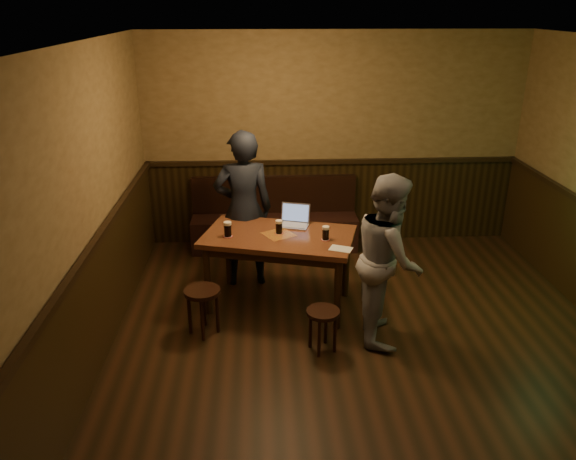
# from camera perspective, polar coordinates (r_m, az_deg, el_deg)

# --- Properties ---
(room) EXTENTS (5.04, 6.04, 2.84)m
(room) POSITION_cam_1_polar(r_m,az_deg,el_deg) (4.99, 8.59, -0.51)
(room) COLOR black
(room) RESTS_ON ground
(bench) EXTENTS (2.20, 0.50, 0.95)m
(bench) POSITION_cam_1_polar(r_m,az_deg,el_deg) (7.58, -1.37, 0.48)
(bench) COLOR black
(bench) RESTS_ON ground
(pub_table) EXTENTS (1.74, 1.27, 0.84)m
(pub_table) POSITION_cam_1_polar(r_m,az_deg,el_deg) (5.95, -0.95, -1.43)
(pub_table) COLOR #532917
(pub_table) RESTS_ON ground
(stool_left) EXTENTS (0.37, 0.37, 0.49)m
(stool_left) POSITION_cam_1_polar(r_m,az_deg,el_deg) (5.64, -8.68, -6.87)
(stool_left) COLOR black
(stool_left) RESTS_ON ground
(stool_right) EXTENTS (0.41, 0.41, 0.43)m
(stool_right) POSITION_cam_1_polar(r_m,az_deg,el_deg) (5.35, 3.57, -8.96)
(stool_right) COLOR black
(stool_right) RESTS_ON ground
(pint_left) EXTENTS (0.11, 0.11, 0.16)m
(pint_left) POSITION_cam_1_polar(r_m,az_deg,el_deg) (5.86, -6.15, 0.08)
(pint_left) COLOR maroon
(pint_left) RESTS_ON pub_table
(pint_mid) EXTENTS (0.10, 0.10, 0.15)m
(pint_mid) POSITION_cam_1_polar(r_m,az_deg,el_deg) (5.91, -0.92, 0.32)
(pint_mid) COLOR maroon
(pint_mid) RESTS_ON pub_table
(pint_right) EXTENTS (0.10, 0.10, 0.15)m
(pint_right) POSITION_cam_1_polar(r_m,az_deg,el_deg) (5.76, 3.85, -0.31)
(pint_right) COLOR maroon
(pint_right) RESTS_ON pub_table
(laptop) EXTENTS (0.38, 0.33, 0.23)m
(laptop) POSITION_cam_1_polar(r_m,az_deg,el_deg) (6.15, 0.65, 1.05)
(laptop) COLOR silver
(laptop) RESTS_ON pub_table
(menu) EXTENTS (0.26, 0.23, 0.00)m
(menu) POSITION_cam_1_polar(r_m,az_deg,el_deg) (5.59, 5.40, -1.91)
(menu) COLOR silver
(menu) RESTS_ON pub_table
(person_suit) EXTENTS (0.71, 0.51, 1.83)m
(person_suit) POSITION_cam_1_polar(r_m,az_deg,el_deg) (6.41, -4.54, 2.09)
(person_suit) COLOR black
(person_suit) RESTS_ON ground
(person_grey) EXTENTS (0.73, 0.88, 1.67)m
(person_grey) POSITION_cam_1_polar(r_m,az_deg,el_deg) (5.45, 10.18, -2.85)
(person_grey) COLOR gray
(person_grey) RESTS_ON ground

